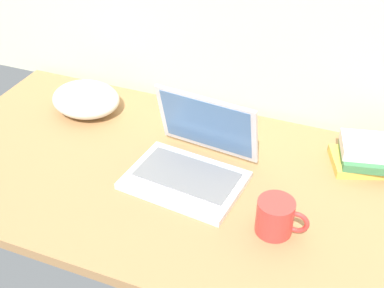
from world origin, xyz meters
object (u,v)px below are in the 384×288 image
(laptop, at_px, (192,161))
(cushion, at_px, (86,99))
(coffee_mug, at_px, (276,217))
(book_stack, at_px, (370,155))

(laptop, distance_m, cushion, 0.48)
(coffee_mug, height_order, cushion, cushion)
(laptop, xyz_separation_m, book_stack, (0.45, 0.22, -0.01))
(book_stack, bearing_deg, laptop, -154.21)
(laptop, distance_m, coffee_mug, 0.30)
(coffee_mug, distance_m, cushion, 0.77)
(book_stack, xyz_separation_m, cushion, (-0.90, -0.04, 0.01))
(laptop, xyz_separation_m, cushion, (-0.44, 0.17, 0.00))
(coffee_mug, distance_m, book_stack, 0.40)
(coffee_mug, bearing_deg, book_stack, 61.92)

